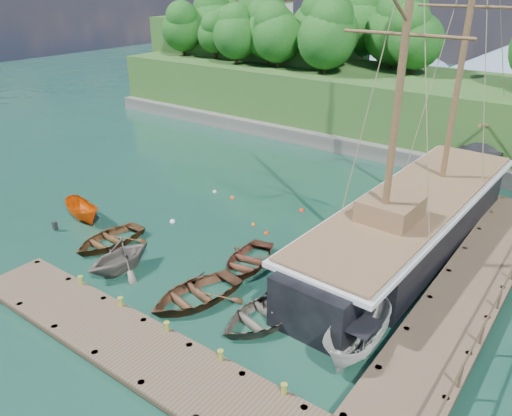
% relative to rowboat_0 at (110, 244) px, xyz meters
% --- Properties ---
extents(ground, '(160.00, 160.00, 0.00)m').
position_rel_rowboat_0_xyz_m(ground, '(7.08, 1.01, 0.00)').
color(ground, '#153929').
rests_on(ground, ground).
extents(dock_near, '(20.00, 3.20, 1.10)m').
position_rel_rowboat_0_xyz_m(dock_near, '(9.08, -5.49, 0.43)').
color(dock_near, brown).
rests_on(dock_near, ground).
extents(dock_east, '(3.20, 24.00, 1.10)m').
position_rel_rowboat_0_xyz_m(dock_east, '(18.58, 8.01, 0.43)').
color(dock_east, brown).
rests_on(dock_east, ground).
extents(bollard_0, '(0.26, 0.26, 0.45)m').
position_rel_rowboat_0_xyz_m(bollard_0, '(3.08, -4.09, 0.00)').
color(bollard_0, olive).
rests_on(bollard_0, ground).
extents(bollard_1, '(0.26, 0.26, 0.45)m').
position_rel_rowboat_0_xyz_m(bollard_1, '(6.08, -4.09, 0.00)').
color(bollard_1, olive).
rests_on(bollard_1, ground).
extents(bollard_2, '(0.26, 0.26, 0.45)m').
position_rel_rowboat_0_xyz_m(bollard_2, '(9.08, -4.09, 0.00)').
color(bollard_2, olive).
rests_on(bollard_2, ground).
extents(bollard_3, '(0.26, 0.26, 0.45)m').
position_rel_rowboat_0_xyz_m(bollard_3, '(12.08, -4.09, 0.00)').
color(bollard_3, olive).
rests_on(bollard_3, ground).
extents(bollard_4, '(0.26, 0.26, 0.45)m').
position_rel_rowboat_0_xyz_m(bollard_4, '(15.08, -4.09, 0.00)').
color(bollard_4, olive).
rests_on(bollard_4, ground).
extents(rowboat_0, '(3.37, 4.59, 0.92)m').
position_rel_rowboat_0_xyz_m(rowboat_0, '(0.00, 0.00, 0.00)').
color(rowboat_0, '#56371C').
rests_on(rowboat_0, ground).
extents(rowboat_1, '(3.47, 3.97, 2.02)m').
position_rel_rowboat_0_xyz_m(rowboat_1, '(2.82, -1.49, 0.00)').
color(rowboat_1, slate).
rests_on(rowboat_1, ground).
extents(rowboat_2, '(4.51, 5.56, 1.01)m').
position_rel_rowboat_0_xyz_m(rowboat_2, '(7.96, -1.16, 0.00)').
color(rowboat_2, '#52321E').
rests_on(rowboat_2, ground).
extents(rowboat_3, '(4.48, 5.50, 1.00)m').
position_rel_rowboat_0_xyz_m(rowboat_3, '(11.60, -0.44, 0.00)').
color(rowboat_3, '#595348').
rests_on(rowboat_3, ground).
extents(rowboat_4, '(3.92, 4.90, 0.91)m').
position_rel_rowboat_0_xyz_m(rowboat_4, '(8.02, 2.97, 0.00)').
color(rowboat_4, '#522B1D').
rests_on(rowboat_4, ground).
extents(motorboat_orange, '(3.92, 2.20, 1.43)m').
position_rel_rowboat_0_xyz_m(motorboat_orange, '(-4.05, 1.16, 0.00)').
color(motorboat_orange, '#DE5104').
rests_on(motorboat_orange, ground).
extents(cabin_boat_white, '(2.10, 5.09, 1.93)m').
position_rel_rowboat_0_xyz_m(cabin_boat_white, '(15.95, 0.19, 0.00)').
color(cabin_boat_white, silver).
rests_on(cabin_boat_white, ground).
extents(schooner, '(6.20, 29.52, 21.99)m').
position_rel_rowboat_0_xyz_m(schooner, '(14.14, 10.91, 1.22)').
color(schooner, black).
rests_on(schooner, ground).
extents(mooring_buoy_0, '(0.36, 0.36, 0.36)m').
position_rel_rowboat_0_xyz_m(mooring_buoy_0, '(0.87, 4.34, 0.00)').
color(mooring_buoy_0, white).
rests_on(mooring_buoy_0, ground).
extents(mooring_buoy_1, '(0.28, 0.28, 0.28)m').
position_rel_rowboat_0_xyz_m(mooring_buoy_1, '(5.33, 7.12, 0.00)').
color(mooring_buoy_1, orange).
rests_on(mooring_buoy_1, ground).
extents(mooring_buoy_2, '(0.29, 0.29, 0.29)m').
position_rel_rowboat_0_xyz_m(mooring_buoy_2, '(6.67, 6.65, 0.00)').
color(mooring_buoy_2, '#E92F02').
rests_on(mooring_buoy_2, ground).
extents(mooring_buoy_3, '(0.33, 0.33, 0.33)m').
position_rel_rowboat_0_xyz_m(mooring_buoy_3, '(9.74, 6.58, 0.00)').
color(mooring_buoy_3, silver).
rests_on(mooring_buoy_3, ground).
extents(mooring_buoy_4, '(0.32, 0.32, 0.32)m').
position_rel_rowboat_0_xyz_m(mooring_buoy_4, '(1.59, 9.61, 0.00)').
color(mooring_buoy_4, '#DE501B').
rests_on(mooring_buoy_4, ground).
extents(mooring_buoy_5, '(0.35, 0.35, 0.35)m').
position_rel_rowboat_0_xyz_m(mooring_buoy_5, '(6.69, 10.75, 0.00)').
color(mooring_buoy_5, red).
rests_on(mooring_buoy_5, ground).
extents(mooring_buoy_6, '(0.30, 0.30, 0.30)m').
position_rel_rowboat_0_xyz_m(mooring_buoy_6, '(-0.19, 9.72, 0.00)').
color(mooring_buoy_6, silver).
rests_on(mooring_buoy_6, ground).
extents(headland, '(51.00, 19.31, 12.90)m').
position_rel_rowboat_0_xyz_m(headland, '(-5.80, 32.38, 5.54)').
color(headland, '#474744').
rests_on(headland, ground).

